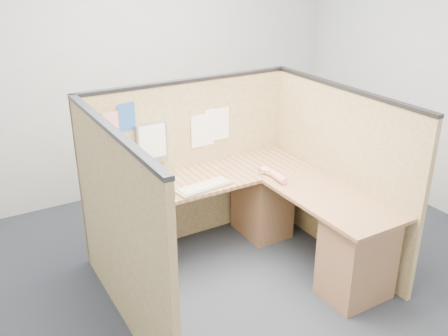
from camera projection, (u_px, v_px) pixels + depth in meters
floor at (247, 286)px, 4.11m from camera, size 5.00×5.00×0.00m
wall_back at (136, 68)px, 5.34m from camera, size 5.00×0.00×5.00m
cubicle_partitions at (221, 183)px, 4.15m from camera, size 2.06×1.83×1.53m
l_desk at (248, 224)px, 4.27m from camera, size 1.95×1.75×0.73m
laptop at (141, 174)px, 4.26m from camera, size 0.35×0.35×0.24m
keyboard at (204, 187)px, 4.13m from camera, size 0.50×0.22×0.03m
mouse at (265, 171)px, 4.42m from camera, size 0.10×0.07×0.04m
hand_forearm at (274, 175)px, 4.32m from camera, size 0.10×0.34×0.07m
blue_poster at (128, 117)px, 4.11m from camera, size 0.18×0.03×0.24m
american_flag at (102, 124)px, 4.00m from camera, size 0.23×0.01×0.39m
file_holder at (152, 143)px, 4.27m from camera, size 0.27×0.05×0.35m
paper_left at (203, 130)px, 4.52m from camera, size 0.24×0.02×0.30m
paper_right at (217, 124)px, 4.58m from camera, size 0.24×0.02×0.30m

